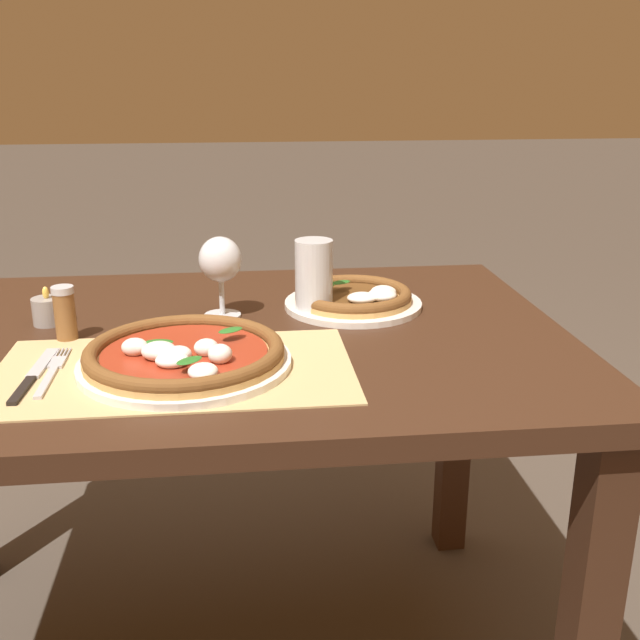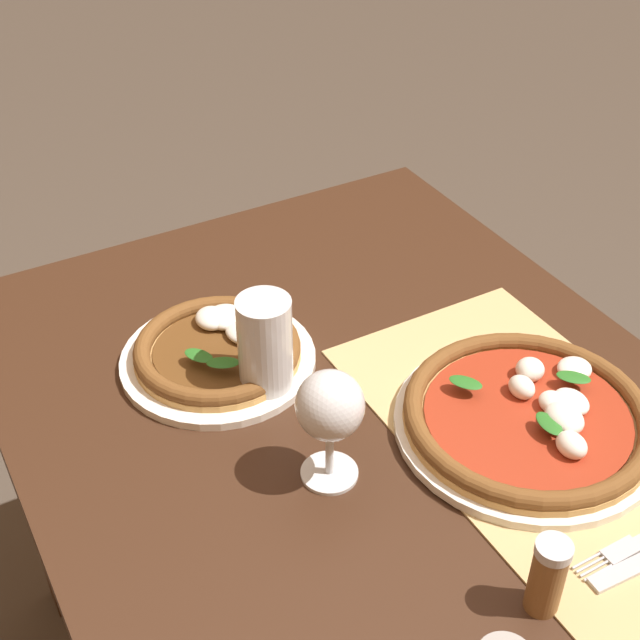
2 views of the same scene
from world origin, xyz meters
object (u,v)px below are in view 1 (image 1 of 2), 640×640
(wine_glass, at_px, (220,263))
(pepper_shaker, at_px, (65,313))
(votive_candle, at_px, (48,312))
(pizza_far, at_px, (354,298))
(fork, at_px, (53,371))
(knife, at_px, (34,374))
(pint_glass, at_px, (314,279))
(pizza_near, at_px, (185,355))

(wine_glass, xyz_separation_m, pepper_shaker, (-0.27, -0.10, -0.06))
(votive_candle, height_order, pepper_shaker, pepper_shaker)
(pizza_far, relative_size, wine_glass, 1.75)
(pizza_far, bearing_deg, fork, -150.93)
(pizza_far, bearing_deg, wine_glass, -173.36)
(pizza_far, relative_size, knife, 1.26)
(pizza_far, distance_m, pepper_shaker, 0.54)
(fork, bearing_deg, wine_glass, 44.91)
(pint_glass, xyz_separation_m, fork, (-0.43, -0.25, -0.06))
(pepper_shaker, bearing_deg, wine_glass, 20.79)
(wine_glass, bearing_deg, pint_glass, -1.04)
(pizza_near, height_order, pepper_shaker, pepper_shaker)
(wine_glass, height_order, fork, wine_glass)
(knife, bearing_deg, wine_glass, 43.51)
(pint_glass, bearing_deg, knife, -149.90)
(pizza_near, height_order, knife, pizza_near)
(pizza_near, xyz_separation_m, wine_glass, (0.06, 0.26, 0.08))
(pizza_near, relative_size, wine_glass, 2.16)
(pizza_near, distance_m, fork, 0.20)
(pizza_far, bearing_deg, knife, -151.14)
(votive_candle, distance_m, pepper_shaker, 0.11)
(pizza_far, bearing_deg, pint_glass, -158.39)
(pint_glass, xyz_separation_m, knife, (-0.46, -0.27, -0.06))
(pint_glass, bearing_deg, fork, -149.59)
(votive_candle, bearing_deg, pizza_near, -43.52)
(pizza_far, distance_m, votive_candle, 0.58)
(pizza_near, bearing_deg, pint_glass, 47.78)
(fork, xyz_separation_m, votive_candle, (-0.06, 0.25, 0.02))
(fork, bearing_deg, pepper_shaker, 93.16)
(fork, relative_size, votive_candle, 2.78)
(pizza_far, height_order, knife, pizza_far)
(wine_glass, height_order, pepper_shaker, wine_glass)
(wine_glass, distance_m, pepper_shaker, 0.29)
(pepper_shaker, bearing_deg, pizza_near, -36.47)
(wine_glass, distance_m, pint_glass, 0.18)
(fork, bearing_deg, knife, -155.66)
(pizza_far, relative_size, pepper_shaker, 2.79)
(knife, bearing_deg, pizza_near, 2.84)
(pepper_shaker, bearing_deg, fork, -86.84)
(wine_glass, distance_m, knife, 0.40)
(knife, height_order, pepper_shaker, pepper_shaker)
(wine_glass, bearing_deg, knife, -136.49)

